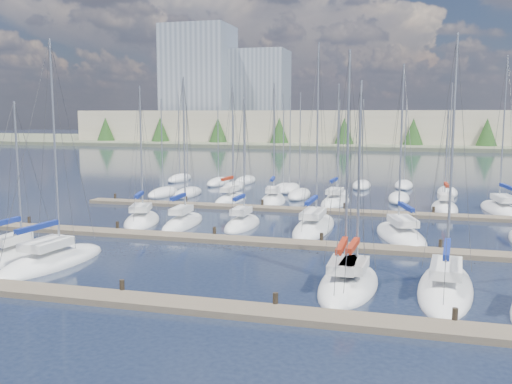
% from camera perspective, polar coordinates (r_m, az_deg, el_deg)
% --- Properties ---
extents(ground, '(400.00, 400.00, 0.00)m').
position_cam_1_polar(ground, '(83.36, 8.41, 1.46)').
color(ground, '#1D263A').
rests_on(ground, ground).
extents(dock_near, '(44.00, 1.93, 1.10)m').
position_cam_1_polar(dock_near, '(27.74, -6.70, -11.22)').
color(dock_near, '#6B5E4C').
rests_on(dock_near, ground).
extents(dock_mid, '(44.00, 1.93, 1.10)m').
position_cam_1_polar(dock_mid, '(40.56, 0.76, -5.01)').
color(dock_mid, '#6B5E4C').
rests_on(dock_mid, ground).
extents(dock_far, '(44.00, 1.93, 1.10)m').
position_cam_1_polar(dock_far, '(53.97, 4.51, -1.80)').
color(dock_far, '#6B5E4C').
rests_on(dock_far, ground).
extents(sailboat_i, '(2.54, 7.85, 12.85)m').
position_cam_1_polar(sailboat_i, '(47.62, -7.32, -3.09)').
color(sailboat_i, white).
rests_on(sailboat_i, ground).
extents(sailboat_f, '(3.53, 10.11, 13.99)m').
position_cam_1_polar(sailboat_f, '(31.75, 18.42, -9.05)').
color(sailboat_f, white).
rests_on(sailboat_f, ground).
extents(sailboat_n, '(2.71, 7.15, 12.85)m').
position_cam_1_polar(sailboat_n, '(60.05, -2.53, -0.75)').
color(sailboat_n, white).
rests_on(sailboat_n, ground).
extents(sailboat_j, '(2.39, 6.53, 11.28)m').
position_cam_1_polar(sailboat_j, '(46.75, -1.38, -3.24)').
color(sailboat_j, white).
rests_on(sailboat_j, ground).
extents(sailboat_c, '(4.21, 9.01, 14.37)m').
position_cam_1_polar(sailboat_c, '(37.50, -19.73, -6.52)').
color(sailboat_c, white).
rests_on(sailboat_c, ground).
extents(sailboat_p, '(3.09, 7.72, 12.93)m').
position_cam_1_polar(sailboat_p, '(59.15, 7.94, -0.96)').
color(sailboat_p, white).
rests_on(sailboat_p, ground).
extents(sailboat_q, '(2.62, 6.93, 10.29)m').
position_cam_1_polar(sailboat_q, '(57.71, 18.34, -1.52)').
color(sailboat_q, white).
rests_on(sailboat_q, ground).
extents(sailboat_d, '(2.51, 8.04, 13.21)m').
position_cam_1_polar(sailboat_d, '(31.02, 8.73, -9.11)').
color(sailboat_d, white).
rests_on(sailboat_d, ground).
extents(sailboat_o, '(3.44, 7.17, 13.11)m').
position_cam_1_polar(sailboat_o, '(59.57, 1.73, -0.82)').
color(sailboat_o, white).
rests_on(sailboat_o, ground).
extents(sailboat_e, '(2.71, 7.27, 11.64)m').
position_cam_1_polar(sailboat_e, '(31.00, 9.83, -9.14)').
color(sailboat_e, white).
rests_on(sailboat_e, ground).
extents(sailboat_k, '(2.99, 10.42, 15.43)m').
position_cam_1_polar(sailboat_k, '(45.98, 5.83, -3.47)').
color(sailboat_k, white).
rests_on(sailboat_k, ground).
extents(sailboat_l, '(5.33, 9.48, 13.54)m').
position_cam_1_polar(sailboat_l, '(43.97, 14.26, -4.21)').
color(sailboat_l, white).
rests_on(sailboat_l, ground).
extents(sailboat_h, '(4.61, 7.62, 12.21)m').
position_cam_1_polar(sailboat_h, '(49.31, -11.35, -2.82)').
color(sailboat_h, white).
rests_on(sailboat_h, ground).
extents(sailboat_r, '(4.28, 9.81, 15.29)m').
position_cam_1_polar(sailboat_r, '(58.46, 23.34, -1.64)').
color(sailboat_r, white).
rests_on(sailboat_r, ground).
extents(sailboat_b, '(2.85, 7.72, 10.71)m').
position_cam_1_polar(sailboat_b, '(39.61, -22.91, -5.93)').
color(sailboat_b, white).
rests_on(sailboat_b, ground).
extents(distant_boats, '(36.93, 20.75, 13.30)m').
position_cam_1_polar(distant_boats, '(68.13, 3.11, 0.35)').
color(distant_boats, '#9EA0A5').
rests_on(distant_boats, ground).
extents(shoreline, '(400.00, 60.00, 38.00)m').
position_cam_1_polar(shoreline, '(173.59, 7.73, 7.23)').
color(shoreline, '#666B51').
rests_on(shoreline, ground).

